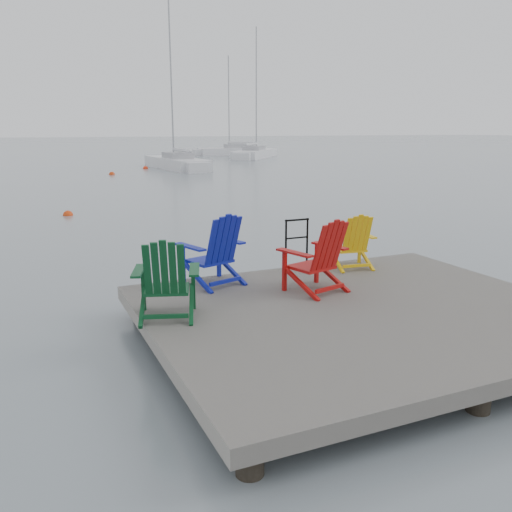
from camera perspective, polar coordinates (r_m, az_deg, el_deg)
name	(u,v)px	position (r m, az deg, el deg)	size (l,w,h in m)	color
ground	(360,341)	(8.08, 10.93, -8.73)	(400.00, 400.00, 0.00)	slate
dock	(361,318)	(7.95, 11.04, -6.41)	(6.00, 5.00, 1.40)	#312D2B
handrail	(297,238)	(9.91, 4.31, 1.88)	(0.48, 0.04, 0.90)	black
chair_green	(166,278)	(7.29, -9.45, -2.32)	(1.05, 1.00, 1.10)	#0B3E1D
chair_blue	(215,250)	(8.75, -4.34, 0.68)	(1.10, 1.05, 1.17)	#0E1893
chair_red	(318,256)	(8.41, 6.59, 0.03)	(1.07, 1.01, 1.15)	#A40E0C
chair_yellow	(352,241)	(9.97, 10.10, 1.56)	(0.88, 0.83, 1.00)	#E9B30C
sailboat_near	(176,164)	(42.61, -8.41, 9.59)	(2.83, 9.22, 12.48)	silver
sailboat_mid	(255,154)	(58.03, -0.11, 10.67)	(8.09, 9.23, 13.32)	silver
sailboat_far	(233,152)	(64.20, -2.46, 10.91)	(8.18, 2.45, 11.23)	silver
buoy_a	(68,215)	(20.31, -19.18, 4.06)	(0.35, 0.35, 0.35)	red
buoy_c	(145,169)	(42.68, -11.56, 8.99)	(0.41, 0.41, 0.41)	#F62E0E
buoy_d	(112,175)	(37.62, -14.92, 8.27)	(0.40, 0.40, 0.40)	red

